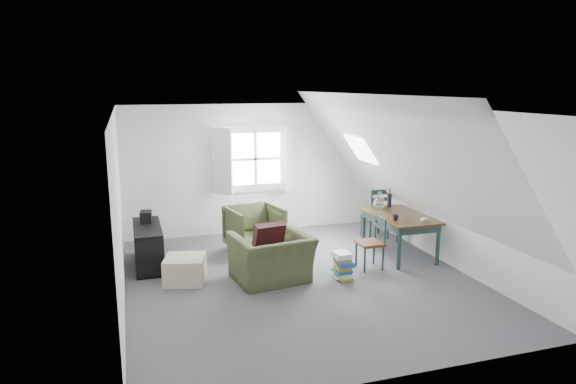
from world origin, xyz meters
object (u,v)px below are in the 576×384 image
object	(u,v)px
armchair_far	(255,251)
ottoman	(185,269)
armchair_near	(272,281)
dining_chair_far	(376,212)
dining_table	(399,220)
magazine_stack	(343,266)
media_shelf	(148,248)
dining_chair_near	(372,242)

from	to	relation	value
armchair_far	ottoman	xyz separation A→B (m)	(-1.33, -1.10, 0.19)
armchair_near	dining_chair_far	world-z (taller)	dining_chair_far
dining_table	ottoman	bearing A→B (deg)	178.29
armchair_near	magazine_stack	xyz separation A→B (m)	(1.04, -0.24, 0.20)
dining_chair_far	media_shelf	xyz separation A→B (m)	(-4.18, -0.32, -0.21)
ottoman	media_shelf	bearing A→B (deg)	119.31
armchair_near	dining_chair_near	bearing A→B (deg)	173.37
ottoman	magazine_stack	world-z (taller)	magazine_stack
ottoman	dining_chair_far	size ratio (longest dim) A/B	0.59
ottoman	magazine_stack	bearing A→B (deg)	-14.65
armchair_near	dining_chair_near	world-z (taller)	dining_chair_near
dining_table	dining_chair_far	distance (m)	1.04
ottoman	dining_table	distance (m)	3.63
dining_chair_near	armchair_far	bearing A→B (deg)	-118.92
armchair_far	media_shelf	xyz separation A→B (m)	(-1.80, -0.24, 0.29)
dining_table	dining_chair_near	size ratio (longest dim) A/B	1.71
magazine_stack	armchair_far	bearing A→B (deg)	119.04
dining_chair_far	dining_chair_near	size ratio (longest dim) A/B	1.17
dining_table	dining_chair_far	bearing A→B (deg)	80.91
dining_chair_near	dining_chair_far	bearing A→B (deg)	163.93
dining_chair_near	magazine_stack	size ratio (longest dim) A/B	2.03
dining_table	dining_chair_far	world-z (taller)	dining_chair_far
media_shelf	armchair_near	bearing A→B (deg)	-36.79
ottoman	media_shelf	size ratio (longest dim) A/B	0.45
ottoman	armchair_near	bearing A→B (deg)	-15.94
ottoman	dining_chair_near	distance (m)	2.90
armchair_far	media_shelf	distance (m)	1.84
dining_chair_far	dining_chair_near	distance (m)	1.69
armchair_near	dining_table	world-z (taller)	dining_table
dining_chair_near	ottoman	bearing A→B (deg)	-82.86
armchair_near	media_shelf	size ratio (longest dim) A/B	0.86
armchair_near	dining_chair_near	distance (m)	1.71
dining_table	magazine_stack	distance (m)	1.58
ottoman	armchair_far	bearing A→B (deg)	39.58
dining_chair_far	magazine_stack	world-z (taller)	dining_chair_far
dining_chair_near	magazine_stack	distance (m)	0.71
armchair_far	ottoman	distance (m)	1.73
dining_chair_far	dining_chair_near	bearing A→B (deg)	46.19
armchair_near	media_shelf	distance (m)	2.10
dining_table	dining_chair_near	world-z (taller)	dining_chair_near
dining_table	magazine_stack	bearing A→B (deg)	-155.42
armchair_far	dining_chair_near	world-z (taller)	dining_chair_near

